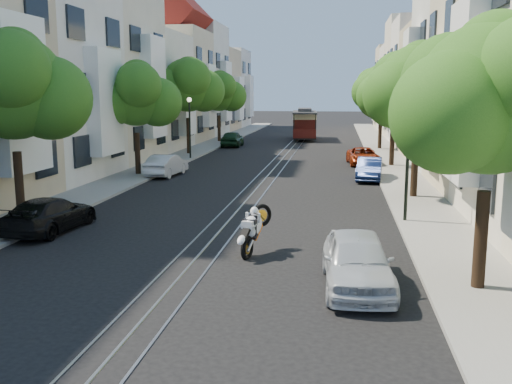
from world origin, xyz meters
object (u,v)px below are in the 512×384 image
at_px(tree_e_d, 382,89).
at_px(tree_w_b, 136,96).
at_px(tree_w_c, 188,86).
at_px(parked_car_w_far, 232,139).
at_px(tree_e_a, 493,102).
at_px(parked_car_w_mid, 166,165).
at_px(tree_w_a, 14,89).
at_px(parked_car_e_near, 357,261).
at_px(cable_car, 304,123).
at_px(parked_car_e_far, 363,156).
at_px(tree_e_c, 395,93).
at_px(lamp_east, 408,144).
at_px(tree_e_b, 420,89).
at_px(sportbike_rider, 253,228).
at_px(tree_w_d, 219,93).
at_px(parked_car_w_near, 50,214).
at_px(parked_car_e_mid, 369,169).
at_px(lamp_west, 190,118).

distance_m(tree_e_d, tree_w_b, 22.28).
xyz_separation_m(tree_w_c, parked_car_w_far, (1.95, 6.92, -4.39)).
height_order(tree_e_a, parked_car_w_mid, tree_e_a).
bearing_deg(tree_w_a, parked_car_e_near, -23.97).
relative_size(cable_car, parked_car_e_far, 1.85).
bearing_deg(tree_e_c, lamp_east, -93.44).
bearing_deg(tree_e_a, parked_car_w_mid, 126.86).
xyz_separation_m(tree_e_b, sportbike_rider, (-5.74, -9.63, -3.95)).
distance_m(tree_w_c, tree_w_d, 11.01).
relative_size(tree_w_d, parked_car_e_near, 1.66).
bearing_deg(cable_car, tree_w_c, -120.44).
distance_m(parked_car_e_far, parked_car_w_near, 22.55).
bearing_deg(tree_w_c, cable_car, 63.46).
bearing_deg(parked_car_w_mid, sportbike_rider, 120.52).
bearing_deg(parked_car_w_mid, tree_w_d, -81.17).
xyz_separation_m(tree_w_a, sportbike_rider, (8.66, -2.63, -3.95)).
relative_size(tree_e_d, tree_w_a, 1.02).
xyz_separation_m(tree_e_a, parked_car_w_mid, (-12.86, 17.16, -3.79)).
height_order(parked_car_e_mid, parked_car_e_far, parked_car_e_mid).
height_order(lamp_west, parked_car_w_far, lamp_west).
height_order(parked_car_e_near, parked_car_e_mid, parked_car_e_near).
height_order(tree_w_d, parked_car_e_near, tree_w_d).
relative_size(cable_car, parked_car_e_mid, 2.06).
distance_m(tree_w_a, parked_car_w_far, 30.26).
relative_size(tree_e_d, tree_w_b, 1.09).
height_order(tree_w_a, parked_car_w_far, tree_w_a).
xyz_separation_m(tree_w_d, parked_car_w_near, (1.54, -34.92, -4.01)).
xyz_separation_m(cable_car, parked_car_w_far, (-5.69, -8.38, -0.99)).
bearing_deg(parked_car_w_near, tree_e_a, 166.43).
xyz_separation_m(tree_e_b, parked_car_w_far, (-12.45, 22.92, -4.06)).
distance_m(parked_car_e_far, parked_car_w_mid, 12.88).
xyz_separation_m(parked_car_e_mid, parked_car_e_far, (-0.07, 6.48, -0.04)).
bearing_deg(tree_w_a, lamp_east, 8.57).
height_order(cable_car, parked_car_w_near, cable_car).
height_order(tree_e_c, parked_car_w_near, tree_e_c).
height_order(tree_w_b, parked_car_w_far, tree_w_b).
bearing_deg(parked_car_e_mid, sportbike_rider, -100.18).
xyz_separation_m(cable_car, parked_car_e_near, (3.90, -43.43, -1.00)).
height_order(tree_w_a, lamp_east, tree_w_a).
bearing_deg(lamp_west, cable_car, 69.59).
height_order(tree_w_d, parked_car_w_mid, tree_w_d).
relative_size(tree_w_b, parked_car_w_far, 1.58).
bearing_deg(tree_w_d, tree_e_a, -69.73).
xyz_separation_m(tree_w_a, parked_car_e_mid, (12.69, 12.24, -4.14)).
distance_m(tree_w_a, parked_car_e_far, 22.96).
bearing_deg(parked_car_w_near, tree_w_c, -82.27).
bearing_deg(parked_car_e_near, tree_e_b, 73.40).
distance_m(tree_e_a, tree_e_b, 12.00).
bearing_deg(tree_w_d, tree_w_a, -90.00).
xyz_separation_m(parked_car_w_near, parked_car_w_mid, (0.00, 13.07, 0.02)).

